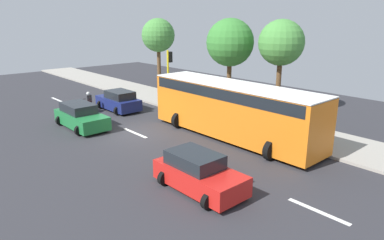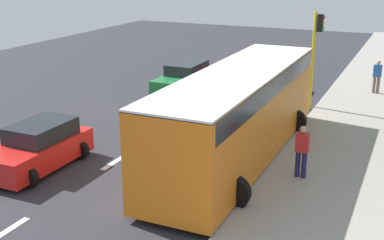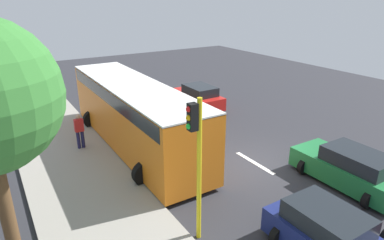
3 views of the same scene
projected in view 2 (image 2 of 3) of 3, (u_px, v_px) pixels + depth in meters
The scene contains 14 objects.
ground_plane at pixel (192, 114), 23.21m from camera, with size 40.00×60.00×0.10m, color #2D2D33.
sidewalk at pixel (351, 132), 20.41m from camera, with size 4.00×60.00×0.15m, color #9E998E.
lane_stripe_north at pixel (122, 158), 17.99m from camera, with size 0.20×2.40×0.01m, color white.
lane_stripe_mid at pixel (192, 113), 23.19m from camera, with size 0.20×2.40×0.01m, color white.
lane_stripe_south at pixel (236, 84), 28.40m from camera, with size 0.20×2.40×0.01m, color white.
lane_stripe_far_south at pixel (267, 64), 33.60m from camera, with size 0.20×2.40×0.01m, color white.
car_red at pixel (38, 148), 16.96m from camera, with size 2.20×3.93×1.52m.
car_dark_blue at pixel (271, 77), 26.88m from camera, with size 2.19×3.83×1.52m.
car_green at pixel (185, 79), 26.55m from camera, with size 2.23×4.29×1.52m.
city_bus at pixel (239, 109), 17.29m from camera, with size 3.20×11.00×3.16m.
motorcycle at pixel (243, 71), 28.57m from camera, with size 0.60×1.30×1.53m.
pedestrian_near_signal at pixel (377, 75), 25.73m from camera, with size 0.40×0.24×1.69m.
pedestrian_by_tree at pixel (302, 150), 15.79m from camera, with size 0.40×0.24×1.69m.
traffic_light_corner at pixel (316, 47), 22.77m from camera, with size 0.49×0.24×4.50m.
Camera 2 is at (9.19, -20.20, 6.76)m, focal length 47.68 mm.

